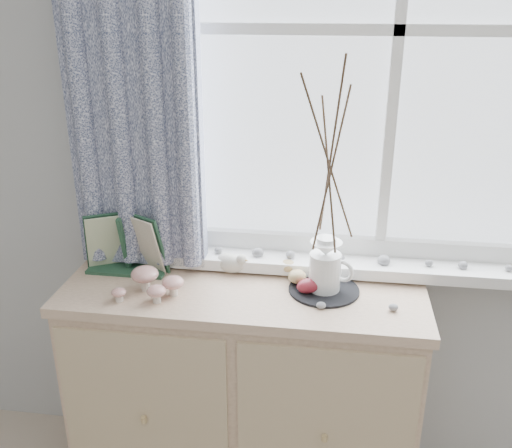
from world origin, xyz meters
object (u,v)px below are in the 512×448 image
Objects in this scene: twig_pitcher at (330,160)px; botanical_book at (122,246)px; toadstool_cluster at (152,281)px; sideboard at (244,393)px.

botanical_book is at bearing -157.53° from twig_pitcher.
botanical_book reaches higher than toadstool_cluster.
sideboard is at bearing -4.57° from botanical_book.
botanical_book reaches higher than sideboard.
toadstool_cluster is (-0.28, -0.08, 0.47)m from sideboard.
toadstool_cluster is 0.28× the size of twig_pitcher.
twig_pitcher reaches higher than botanical_book.
toadstool_cluster is at bearing -145.53° from twig_pitcher.
sideboard is 0.68m from botanical_book.
botanical_book is (-0.42, 0.04, 0.53)m from sideboard.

